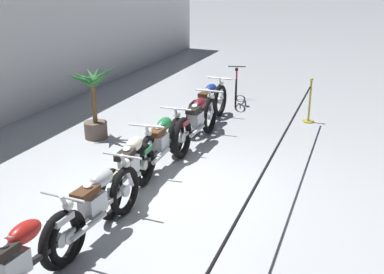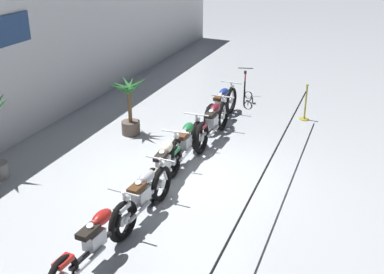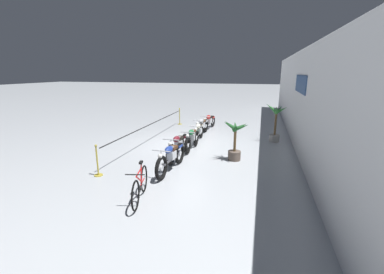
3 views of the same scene
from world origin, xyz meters
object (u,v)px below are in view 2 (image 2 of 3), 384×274
at_px(motorcycle_silver_1, 143,196).
at_px(potted_palm_right_of_row, 130,104).
at_px(motorcycle_cream_2, 164,165).
at_px(motorcycle_maroon_4, 213,123).
at_px(stanchion_mid_left, 305,108).
at_px(stanchion_far_left, 259,189).
at_px(motorcycle_green_3, 186,144).
at_px(motorcycle_blue_5, 221,105).
at_px(motorcycle_red_0, 97,239).
at_px(bicycle, 245,87).

distance_m(motorcycle_silver_1, potted_palm_right_of_row, 4.12).
relative_size(motorcycle_cream_2, motorcycle_maroon_4, 0.95).
bearing_deg(motorcycle_cream_2, motorcycle_silver_1, -173.53).
xyz_separation_m(motorcycle_silver_1, potted_palm_right_of_row, (3.53, 2.10, 0.36)).
height_order(potted_palm_right_of_row, stanchion_mid_left, potted_palm_right_of_row).
bearing_deg(stanchion_far_left, motorcycle_green_3, 47.96).
bearing_deg(motorcycle_green_3, stanchion_mid_left, -30.08).
xyz_separation_m(motorcycle_maroon_4, stanchion_mid_left, (2.33, -1.97, -0.13)).
distance_m(motorcycle_blue_5, stanchion_mid_left, 2.38).
bearing_deg(potted_palm_right_of_row, motorcycle_silver_1, -149.31).
distance_m(motorcycle_green_3, motorcycle_maroon_4, 1.40).
height_order(motorcycle_maroon_4, potted_palm_right_of_row, potted_palm_right_of_row).
xyz_separation_m(motorcycle_silver_1, motorcycle_cream_2, (1.31, 0.15, 0.00)).
relative_size(motorcycle_cream_2, stanchion_far_left, 0.26).
xyz_separation_m(motorcycle_red_0, motorcycle_maroon_4, (5.34, -0.14, 0.03)).
height_order(motorcycle_red_0, motorcycle_cream_2, motorcycle_cream_2).
relative_size(motorcycle_cream_2, stanchion_mid_left, 2.15).
bearing_deg(motorcycle_red_0, stanchion_far_left, -46.40).
height_order(motorcycle_red_0, bicycle, bicycle).
bearing_deg(stanchion_mid_left, bicycle, 61.60).
bearing_deg(motorcycle_cream_2, potted_palm_right_of_row, 41.28).
bearing_deg(potted_palm_right_of_row, bicycle, -28.39).
height_order(bicycle, stanchion_far_left, stanchion_far_left).
height_order(motorcycle_silver_1, stanchion_far_left, stanchion_far_left).
xyz_separation_m(motorcycle_red_0, stanchion_far_left, (2.01, -2.11, 0.26)).
relative_size(motorcycle_green_3, stanchion_mid_left, 2.14).
relative_size(motorcycle_blue_5, bicycle, 1.36).
bearing_deg(stanchion_mid_left, stanchion_far_left, -180.00).
relative_size(motorcycle_red_0, motorcycle_cream_2, 1.03).
height_order(motorcycle_red_0, potted_palm_right_of_row, potted_palm_right_of_row).
bearing_deg(bicycle, stanchion_far_left, -163.12).
relative_size(motorcycle_maroon_4, potted_palm_right_of_row, 1.49).
relative_size(motorcycle_cream_2, potted_palm_right_of_row, 1.42).
relative_size(motorcycle_silver_1, motorcycle_green_3, 0.97).
bearing_deg(motorcycle_red_0, potted_palm_right_of_row, 21.90).
bearing_deg(bicycle, motorcycle_cream_2, 178.97).
relative_size(motorcycle_green_3, stanchion_far_left, 0.26).
bearing_deg(stanchion_far_left, motorcycle_silver_1, 105.55).
xyz_separation_m(motorcycle_blue_5, stanchion_mid_left, (1.01, -2.16, -0.13)).
distance_m(motorcycle_cream_2, bicycle, 6.02).
distance_m(motorcycle_red_0, bicycle, 8.78).
relative_size(motorcycle_red_0, stanchion_mid_left, 2.22).
relative_size(motorcycle_green_3, potted_palm_right_of_row, 1.41).
bearing_deg(potted_palm_right_of_row, stanchion_mid_left, -56.78).
bearing_deg(motorcycle_cream_2, motorcycle_blue_5, -0.10).
xyz_separation_m(motorcycle_red_0, motorcycle_silver_1, (1.45, -0.09, 0.01)).
xyz_separation_m(bicycle, stanchion_far_left, (-6.77, -2.05, 0.32)).
distance_m(bicycle, stanchion_mid_left, 2.34).
bearing_deg(motorcycle_blue_5, motorcycle_maroon_4, -171.85).
distance_m(bicycle, potted_palm_right_of_row, 4.34).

